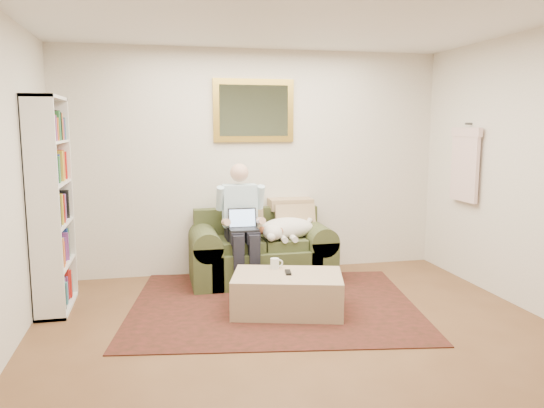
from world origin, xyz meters
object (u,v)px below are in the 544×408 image
object	(u,v)px
seated_man	(242,226)
laptop	(243,224)
sofa	(261,257)
coffee_mug	(275,263)
bookshelf	(51,205)
ottoman	(287,293)
sleeping_dog	(287,228)

from	to	relation	value
seated_man	laptop	xyz separation A→B (m)	(-0.00, -0.06, 0.03)
sofa	laptop	bearing A→B (deg)	-138.98
sofa	coffee_mug	xyz separation A→B (m)	(-0.04, -0.85, 0.14)
sofa	bookshelf	world-z (taller)	bookshelf
coffee_mug	ottoman	bearing A→B (deg)	-72.31
sleeping_dog	bookshelf	distance (m)	2.44
ottoman	coffee_mug	world-z (taller)	coffee_mug
seated_man	laptop	distance (m)	0.07
ottoman	sofa	bearing A→B (deg)	91.86
sofa	coffee_mug	world-z (taller)	sofa
laptop	sleeping_dog	xyz separation A→B (m)	(0.52, 0.13, -0.09)
sleeping_dog	ottoman	xyz separation A→B (m)	(-0.25, -0.99, -0.42)
bookshelf	laptop	bearing A→B (deg)	8.04
seated_man	bookshelf	xyz separation A→B (m)	(-1.86, -0.32, 0.34)
sleeping_dog	laptop	bearing A→B (deg)	-166.36
sofa	coffee_mug	distance (m)	0.86
bookshelf	ottoman	bearing A→B (deg)	-15.83
sleeping_dog	ottoman	bearing A→B (deg)	-103.99
sleeping_dog	coffee_mug	distance (m)	0.85
laptop	bookshelf	bearing A→B (deg)	-171.96
laptop	sleeping_dog	world-z (taller)	laptop
seated_man	bookshelf	distance (m)	1.92
laptop	bookshelf	distance (m)	1.90
laptop	coffee_mug	xyz separation A→B (m)	(0.20, -0.64, -0.28)
ottoman	bookshelf	bearing A→B (deg)	164.17
sofa	laptop	xyz separation A→B (m)	(-0.24, -0.20, 0.42)
ottoman	sleeping_dog	bearing A→B (deg)	76.01
sleeping_dog	ottoman	size ratio (longest dim) A/B	0.64
seated_man	ottoman	size ratio (longest dim) A/B	1.32
sofa	laptop	world-z (taller)	laptop
sleeping_dog	coffee_mug	xyz separation A→B (m)	(-0.32, -0.77, -0.19)
ottoman	bookshelf	size ratio (longest dim) A/B	0.50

